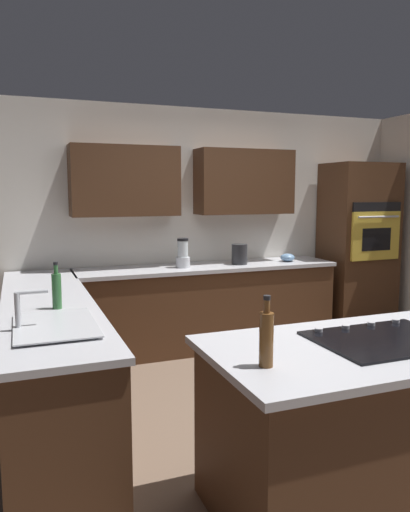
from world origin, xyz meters
TOP-DOWN VIEW (x-y plane):
  - ground_plane at (0.00, 0.00)m, footprint 14.00×14.00m
  - wall_back at (0.07, -2.04)m, footprint 6.00×0.44m
  - lower_cabinets_back at (0.10, -1.72)m, footprint 2.80×0.60m
  - countertop_back at (0.10, -1.72)m, footprint 2.84×0.64m
  - lower_cabinets_side at (1.82, -0.55)m, footprint 0.60×2.90m
  - countertop_side at (1.82, -0.55)m, footprint 0.64×2.94m
  - island_base at (0.19, 1.13)m, footprint 1.87×0.86m
  - island_top at (0.19, 1.13)m, footprint 1.95×0.94m
  - wall_oven at (-1.85, -1.72)m, footprint 0.80×0.66m
  - sink_unit at (1.83, 0.23)m, footprint 0.46×0.70m
  - cooktop at (0.19, 1.12)m, footprint 0.76×0.56m
  - blender at (0.40, -1.67)m, footprint 0.15×0.15m
  - mixing_bowl at (-0.85, -1.67)m, footprint 0.16×0.16m
  - kettle at (-0.25, -1.67)m, footprint 0.17×0.17m
  - dish_soap_bottle at (1.77, -0.25)m, footprint 0.06×0.06m
  - oil_bottle at (0.97, 1.25)m, footprint 0.07×0.07m

SIDE VIEW (x-z plane):
  - ground_plane at x=0.00m, z-range 0.00..0.00m
  - lower_cabinets_back at x=0.10m, z-range 0.00..0.86m
  - lower_cabinets_side at x=1.82m, z-range 0.00..0.86m
  - island_base at x=0.19m, z-range 0.00..0.86m
  - countertop_back at x=0.10m, z-range 0.86..0.90m
  - countertop_side at x=1.82m, z-range 0.86..0.90m
  - island_top at x=0.19m, z-range 0.86..0.90m
  - cooktop at x=0.19m, z-range 0.89..0.92m
  - sink_unit at x=1.83m, z-range 0.80..1.03m
  - mixing_bowl at x=-0.85m, z-range 0.90..0.99m
  - kettle at x=-0.25m, z-range 0.90..1.12m
  - wall_oven at x=-1.85m, z-range 0.00..2.02m
  - dish_soap_bottle at x=1.77m, z-range 0.87..1.19m
  - blender at x=0.40m, z-range 0.88..1.18m
  - oil_bottle at x=0.97m, z-range 0.87..1.20m
  - wall_back at x=0.07m, z-range 0.13..2.73m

